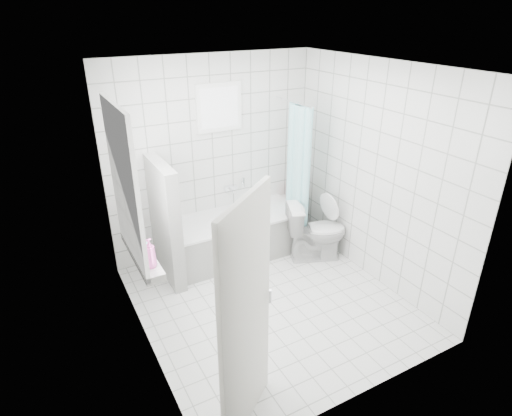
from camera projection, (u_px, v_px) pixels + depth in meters
ground at (270, 302)px, 4.93m from camera, size 3.00×3.00×0.00m
ceiling at (274, 66)px, 3.82m from camera, size 3.00×3.00×0.00m
wall_back at (213, 158)px, 5.57m from camera, size 2.80×0.02×2.60m
wall_front at (373, 271)px, 3.19m from camera, size 2.80×0.02×2.60m
wall_left at (135, 230)px, 3.77m from camera, size 0.02×3.00×2.60m
wall_right at (375, 176)px, 4.98m from camera, size 0.02×3.00×2.60m
window_left at (127, 186)px, 3.90m from camera, size 0.01×0.90×1.40m
window_back at (220, 108)px, 5.30m from camera, size 0.50×0.01×0.50m
window_sill at (142, 254)px, 4.24m from camera, size 0.18×1.02×0.08m
door at (246, 322)px, 3.12m from camera, size 0.66×0.52×2.00m
bathtub at (236, 236)px, 5.75m from camera, size 1.78×0.77×0.58m
partition_wall at (165, 222)px, 5.11m from camera, size 0.15×0.85×1.50m
tiled_ledge at (292, 213)px, 6.43m from camera, size 0.40×0.24×0.55m
toilet at (316, 231)px, 5.65m from camera, size 0.88×0.69×0.79m
curtain_rod at (293, 102)px, 5.36m from camera, size 0.02×0.80×0.02m
shower_curtain at (296, 173)px, 5.64m from camera, size 0.14×0.48×1.78m
tub_faucet at (231, 188)px, 5.83m from camera, size 0.18×0.06×0.06m
sill_bottles at (142, 243)px, 4.13m from camera, size 0.18×0.75×0.29m
ledge_bottles at (295, 189)px, 6.26m from camera, size 0.18×0.18×0.24m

